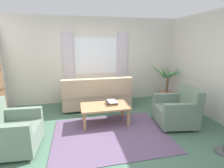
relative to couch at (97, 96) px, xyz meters
The scene contains 10 objects.
ground_plane 1.59m from the couch, 87.14° to the right, with size 6.24×6.24×0.00m, color #476B56.
wall_back 1.17m from the couch, 83.78° to the left, with size 5.32×0.12×2.60m, color silver.
window_with_curtains 1.25m from the couch, 82.95° to the left, with size 1.98×0.07×1.40m.
area_rug 1.59m from the couch, 87.14° to the right, with size 2.31×1.79×0.01m, color #604C6B.
couch is the anchor object (origin of this frame).
armchair_left 2.40m from the couch, 136.18° to the right, with size 0.86×0.88×0.88m.
armchair_right 2.19m from the couch, 40.58° to the right, with size 0.93×0.95×0.88m.
coffee_table 1.01m from the couch, 86.79° to the right, with size 1.10×0.64×0.44m.
book_stack_on_table 0.98m from the couch, 76.16° to the right, with size 0.25×0.31×0.07m.
potted_plant 2.30m from the couch, ahead, with size 1.05×1.06×1.26m.
Camera 1 is at (-0.66, -3.09, 1.85)m, focal length 27.26 mm.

